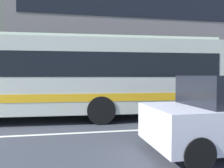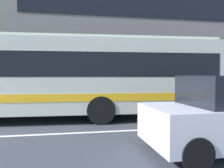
% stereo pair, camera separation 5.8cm
% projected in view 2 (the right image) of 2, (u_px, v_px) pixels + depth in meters
% --- Properties ---
extents(apartment_block_right, '(20.98, 9.52, 12.69)m').
position_uv_depth(apartment_block_right, '(134.00, 28.00, 21.50)').
color(apartment_block_right, gray).
rests_on(apartment_block_right, ground_plane).
extents(transit_bus, '(10.93, 3.03, 3.18)m').
position_uv_depth(transit_bus, '(82.00, 75.00, 8.78)').
color(transit_bus, beige).
rests_on(transit_bus, ground_plane).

